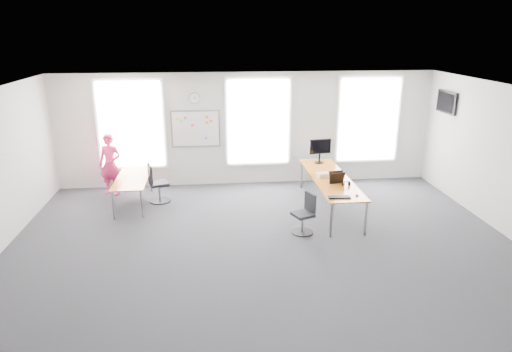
{
  "coord_description": "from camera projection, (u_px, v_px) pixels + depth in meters",
  "views": [
    {
      "loc": [
        -0.96,
        -7.88,
        4.07
      ],
      "look_at": [
        -0.04,
        1.2,
        1.1
      ],
      "focal_mm": 32.0,
      "sensor_mm": 36.0,
      "label": 1
    }
  ],
  "objects": [
    {
      "name": "floor",
      "position": [
        264.0,
        249.0,
        8.8
      ],
      "size": [
        10.0,
        10.0,
        0.0
      ],
      "primitive_type": "plane",
      "color": "#26262A",
      "rests_on": "ground"
    },
    {
      "name": "ceiling",
      "position": [
        265.0,
        93.0,
        7.87
      ],
      "size": [
        10.0,
        10.0,
        0.0
      ],
      "primitive_type": "plane",
      "rotation": [
        3.14,
        0.0,
        0.0
      ],
      "color": "white",
      "rests_on": "ground"
    },
    {
      "name": "wall_back",
      "position": [
        247.0,
        129.0,
        12.12
      ],
      "size": [
        10.0,
        0.0,
        10.0
      ],
      "primitive_type": "plane",
      "rotation": [
        1.57,
        0.0,
        0.0
      ],
      "color": "silver",
      "rests_on": "ground"
    },
    {
      "name": "wall_front",
      "position": [
        313.0,
        298.0,
        4.55
      ],
      "size": [
        10.0,
        0.0,
        10.0
      ],
      "primitive_type": "plane",
      "rotation": [
        -1.57,
        0.0,
        0.0
      ],
      "color": "silver",
      "rests_on": "ground"
    },
    {
      "name": "window_left",
      "position": [
        131.0,
        124.0,
        11.74
      ],
      "size": [
        1.6,
        0.06,
        2.2
      ],
      "primitive_type": "cube",
      "color": "silver",
      "rests_on": "wall_back"
    },
    {
      "name": "window_mid",
      "position": [
        258.0,
        122.0,
        12.06
      ],
      "size": [
        1.6,
        0.06,
        2.2
      ],
      "primitive_type": "cube",
      "color": "silver",
      "rests_on": "wall_back"
    },
    {
      "name": "window_right",
      "position": [
        368.0,
        120.0,
        12.35
      ],
      "size": [
        1.6,
        0.06,
        2.2
      ],
      "primitive_type": "cube",
      "color": "silver",
      "rests_on": "wall_back"
    },
    {
      "name": "desk_right",
      "position": [
        330.0,
        180.0,
        10.57
      ],
      "size": [
        0.84,
        3.15,
        0.77
      ],
      "color": "orange",
      "rests_on": "ground"
    },
    {
      "name": "desk_left",
      "position": [
        133.0,
        180.0,
        10.86
      ],
      "size": [
        0.74,
        1.86,
        0.68
      ],
      "color": "orange",
      "rests_on": "ground"
    },
    {
      "name": "chair_right",
      "position": [
        305.0,
        216.0,
        9.42
      ],
      "size": [
        0.5,
        0.5,
        0.85
      ],
      "rotation": [
        0.0,
        0.0,
        -1.18
      ],
      "color": "black",
      "rests_on": "ground"
    },
    {
      "name": "chair_left",
      "position": [
        157.0,
        185.0,
        11.08
      ],
      "size": [
        0.54,
        0.54,
        0.97
      ],
      "rotation": [
        0.0,
        0.0,
        1.86
      ],
      "color": "black",
      "rests_on": "ground"
    },
    {
      "name": "person",
      "position": [
        110.0,
        164.0,
        11.5
      ],
      "size": [
        0.65,
        0.51,
        1.57
      ],
      "primitive_type": "imported",
      "rotation": [
        0.0,
        0.0,
        -0.25
      ],
      "color": "#EE2A66",
      "rests_on": "ground"
    },
    {
      "name": "whiteboard",
      "position": [
        196.0,
        129.0,
        11.95
      ],
      "size": [
        1.2,
        0.03,
        0.9
      ],
      "primitive_type": "cube",
      "color": "white",
      "rests_on": "wall_back"
    },
    {
      "name": "wall_clock",
      "position": [
        194.0,
        98.0,
        11.7
      ],
      "size": [
        0.3,
        0.04,
        0.3
      ],
      "primitive_type": "cylinder",
      "rotation": [
        1.57,
        0.0,
        0.0
      ],
      "color": "gray",
      "rests_on": "wall_back"
    },
    {
      "name": "tv",
      "position": [
        447.0,
        102.0,
        11.41
      ],
      "size": [
        0.06,
        0.9,
        0.55
      ],
      "primitive_type": "cube",
      "color": "black",
      "rests_on": "wall_right"
    },
    {
      "name": "keyboard",
      "position": [
        339.0,
        197.0,
        9.29
      ],
      "size": [
        0.47,
        0.21,
        0.02
      ],
      "primitive_type": "cube",
      "rotation": [
        0.0,
        0.0,
        -0.1
      ],
      "color": "black",
      "rests_on": "desk_right"
    },
    {
      "name": "mouse",
      "position": [
        357.0,
        195.0,
        9.39
      ],
      "size": [
        0.1,
        0.12,
        0.04
      ],
      "primitive_type": "ellipsoid",
      "rotation": [
        0.0,
        0.0,
        0.34
      ],
      "color": "black",
      "rests_on": "desk_right"
    },
    {
      "name": "lens_cap",
      "position": [
        344.0,
        191.0,
        9.7
      ],
      "size": [
        0.08,
        0.08,
        0.01
      ],
      "primitive_type": "cylinder",
      "rotation": [
        0.0,
        0.0,
        -0.23
      ],
      "color": "black",
      "rests_on": "desk_right"
    },
    {
      "name": "headphones",
      "position": [
        346.0,
        184.0,
        10.01
      ],
      "size": [
        0.18,
        0.09,
        0.1
      ],
      "rotation": [
        0.0,
        0.0,
        -0.05
      ],
      "color": "black",
      "rests_on": "desk_right"
    },
    {
      "name": "laptop_sleeve",
      "position": [
        337.0,
        178.0,
        10.12
      ],
      "size": [
        0.35,
        0.24,
        0.28
      ],
      "rotation": [
        0.0,
        0.0,
        0.18
      ],
      "color": "black",
      "rests_on": "desk_right"
    },
    {
      "name": "paper_stack",
      "position": [
        323.0,
        175.0,
        10.59
      ],
      "size": [
        0.33,
        0.27,
        0.1
      ],
      "primitive_type": "cube",
      "rotation": [
        0.0,
        0.0,
        0.21
      ],
      "color": "#F2E6BF",
      "rests_on": "desk_right"
    },
    {
      "name": "monitor",
      "position": [
        320.0,
        149.0,
        11.57
      ],
      "size": [
        0.57,
        0.23,
        0.63
      ],
      "rotation": [
        0.0,
        0.0,
        0.13
      ],
      "color": "black",
      "rests_on": "desk_right"
    }
  ]
}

